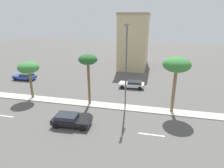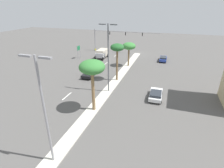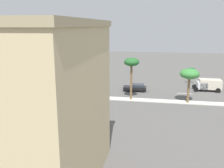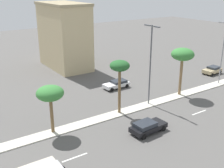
# 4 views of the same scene
# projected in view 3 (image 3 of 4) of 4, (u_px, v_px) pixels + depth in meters

# --- Properties ---
(ground_plane) EXTENTS (160.00, 160.00, 0.00)m
(ground_plane) POSITION_uv_depth(u_px,v_px,m) (72.00, 97.00, 44.52)
(ground_plane) COLOR #565451
(median_curb) EXTENTS (1.80, 84.52, 0.12)m
(median_curb) POSITION_uv_depth(u_px,v_px,m) (25.00, 94.00, 46.14)
(median_curb) COLOR beige
(median_curb) RESTS_ON ground
(lane_stripe_center) EXTENTS (0.20, 2.80, 0.01)m
(lane_stripe_center) POSITION_uv_depth(u_px,v_px,m) (185.00, 94.00, 46.52)
(lane_stripe_center) COLOR silver
(lane_stripe_center) RESTS_ON ground
(lane_stripe_far) EXTENTS (0.20, 2.80, 0.01)m
(lane_stripe_far) POSITION_uv_depth(u_px,v_px,m) (137.00, 91.00, 48.10)
(lane_stripe_far) COLOR silver
(lane_stripe_far) RESTS_ON ground
(lane_stripe_inboard) EXTENTS (0.20, 2.80, 0.01)m
(lane_stripe_inboard) POSITION_uv_depth(u_px,v_px,m) (89.00, 89.00, 49.79)
(lane_stripe_inboard) COLOR silver
(lane_stripe_inboard) RESTS_ON ground
(directional_road_sign) EXTENTS (0.10, 1.54, 3.53)m
(directional_road_sign) POSITION_uv_depth(u_px,v_px,m) (191.00, 72.00, 53.89)
(directional_road_sign) COLOR gray
(directional_road_sign) RESTS_ON ground
(commercial_building) EXTENTS (12.99, 6.73, 12.99)m
(commercial_building) POSITION_uv_depth(u_px,v_px,m) (51.00, 108.00, 18.40)
(commercial_building) COLOR #C6B284
(commercial_building) RESTS_ON ground
(palm_tree_near) EXTENTS (3.11, 3.11, 5.68)m
(palm_tree_near) POSITION_uv_depth(u_px,v_px,m) (190.00, 74.00, 39.71)
(palm_tree_near) COLOR brown
(palm_tree_near) RESTS_ON median_curb
(palm_tree_left) EXTENTS (2.58, 2.58, 7.22)m
(palm_tree_left) POSITION_uv_depth(u_px,v_px,m) (132.00, 64.00, 41.08)
(palm_tree_left) COLOR brown
(palm_tree_left) RESTS_ON median_curb
(palm_tree_front) EXTENTS (3.44, 3.44, 7.35)m
(palm_tree_front) POSITION_uv_depth(u_px,v_px,m) (66.00, 62.00, 43.01)
(palm_tree_front) COLOR olive
(palm_tree_front) RESTS_ON median_curb
(street_lamp_trailing) EXTENTS (2.90, 0.24, 11.22)m
(street_lamp_trailing) POSITION_uv_depth(u_px,v_px,m) (101.00, 61.00, 41.85)
(street_lamp_trailing) COLOR #515459
(street_lamp_trailing) RESTS_ON median_curb
(street_lamp_mid) EXTENTS (2.90, 0.24, 10.44)m
(street_lamp_mid) POSITION_uv_depth(u_px,v_px,m) (16.00, 61.00, 44.80)
(street_lamp_mid) COLOR gray
(street_lamp_mid) RESTS_ON median_curb
(sedan_black_far) EXTENTS (2.27, 4.57, 1.39)m
(sedan_black_far) POSITION_uv_depth(u_px,v_px,m) (136.00, 87.00, 48.14)
(sedan_black_far) COLOR black
(sedan_black_far) RESTS_ON ground
(sedan_white_leading) EXTENTS (2.15, 4.48, 1.25)m
(sedan_white_leading) POSITION_uv_depth(u_px,v_px,m) (89.00, 110.00, 35.51)
(sedan_white_leading) COLOR silver
(sedan_white_leading) RESTS_ON ground
(box_truck) EXTENTS (2.58, 5.24, 2.32)m
(box_truck) POSITION_uv_depth(u_px,v_px,m) (208.00, 84.00, 48.18)
(box_truck) COLOR silver
(box_truck) RESTS_ON ground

